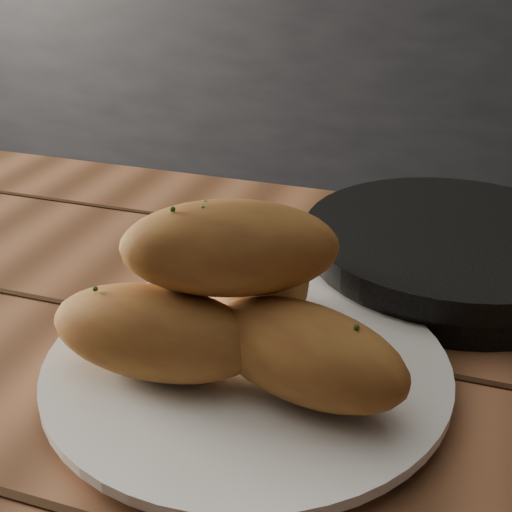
{
  "coord_description": "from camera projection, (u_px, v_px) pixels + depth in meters",
  "views": [
    {
      "loc": [
        0.7,
        -0.87,
        1.06
      ],
      "look_at": [
        0.56,
        -0.46,
        0.84
      ],
      "focal_mm": 50.0,
      "sensor_mm": 36.0,
      "label": 1
    }
  ],
  "objects": [
    {
      "name": "counter",
      "position": [
        302.0,
        84.0,
        2.65
      ],
      "size": [
        2.8,
        0.6,
        0.9
      ],
      "primitive_type": "cube",
      "color": "black",
      "rests_on": "ground"
    },
    {
      "name": "skillet",
      "position": [
        454.0,
        251.0,
        0.64
      ],
      "size": [
        0.4,
        0.27,
        0.05
      ],
      "color": "black",
      "rests_on": "table"
    },
    {
      "name": "plate",
      "position": [
        247.0,
        369.0,
        0.5
      ],
      "size": [
        0.28,
        0.28,
        0.02
      ],
      "color": "white",
      "rests_on": "table"
    },
    {
      "name": "bread_rolls",
      "position": [
        238.0,
        304.0,
        0.48
      ],
      "size": [
        0.25,
        0.2,
        0.12
      ],
      "color": "#A46F2D",
      "rests_on": "plate"
    },
    {
      "name": "floor",
      "position": [
        64.0,
        496.0,
        1.41
      ],
      "size": [
        4.0,
        4.0,
        0.0
      ],
      "primitive_type": "plane",
      "color": "#38383A",
      "rests_on": "ground"
    }
  ]
}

